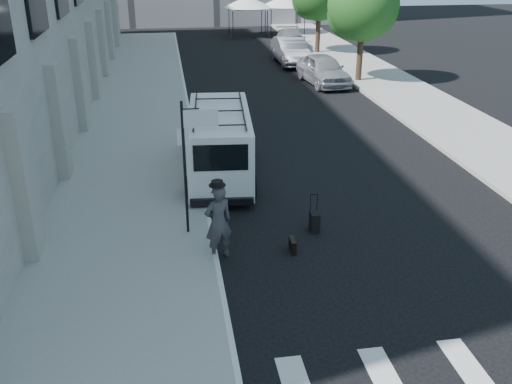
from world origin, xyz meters
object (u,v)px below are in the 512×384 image
object	(u,v)px
briefcase	(292,245)
parked_car_c	(291,40)
cargo_van	(220,142)
parked_car_a	(323,70)
suitcase	(314,222)
businessman	(218,222)
parked_car_b	(291,51)

from	to	relation	value
briefcase	parked_car_c	size ratio (longest dim) A/B	0.09
briefcase	parked_car_c	bearing A→B (deg)	79.39
cargo_van	parked_car_a	size ratio (longest dim) A/B	1.27
suitcase	parked_car_a	xyz separation A→B (m)	(4.78, 16.88, 0.53)
suitcase	parked_car_c	distance (m)	28.37
businessman	briefcase	bearing A→B (deg)	161.35
suitcase	cargo_van	xyz separation A→B (m)	(-2.09, 4.41, 0.88)
businessman	briefcase	xyz separation A→B (m)	(1.84, 0.01, -0.79)
briefcase	suitcase	distance (m)	1.30
parked_car_c	cargo_van	bearing A→B (deg)	-102.33
suitcase	parked_car_a	world-z (taller)	parked_car_a
briefcase	cargo_van	bearing A→B (deg)	104.68
suitcase	parked_car_c	bearing A→B (deg)	79.44
cargo_van	parked_car_b	distance (m)	19.37
businessman	suitcase	world-z (taller)	businessman
suitcase	parked_car_a	size ratio (longest dim) A/B	0.22
cargo_van	parked_car_c	world-z (taller)	cargo_van
parked_car_a	suitcase	bearing A→B (deg)	-111.23
parked_car_b	parked_car_c	size ratio (longest dim) A/B	1.02
businessman	suitcase	bearing A→B (deg)	-178.19
parked_car_a	parked_car_c	size ratio (longest dim) A/B	0.96
parked_car_a	parked_car_b	bearing A→B (deg)	89.91
suitcase	parked_car_c	size ratio (longest dim) A/B	0.21
parked_car_b	parked_car_c	world-z (taller)	parked_car_b
businessman	parked_car_c	xyz separation A→B (m)	(8.01, 28.87, -0.25)
parked_car_b	businessman	bearing A→B (deg)	-106.99
parked_car_a	parked_car_b	size ratio (longest dim) A/B	0.94
briefcase	parked_car_c	distance (m)	29.51
businessman	parked_car_b	bearing A→B (deg)	-125.29
suitcase	parked_car_b	xyz separation A→B (m)	(4.24, 22.72, 0.55)
briefcase	parked_car_a	xyz separation A→B (m)	(5.60, 17.88, 0.63)
businessman	parked_car_b	size ratio (longest dim) A/B	0.39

